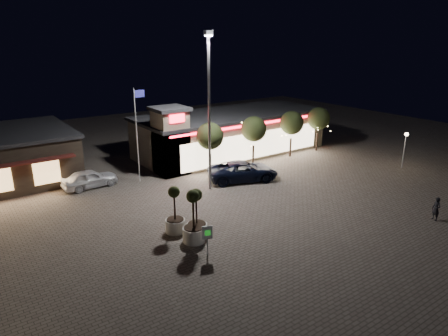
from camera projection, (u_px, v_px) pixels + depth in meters
ground at (252, 231)px, 25.63m from camera, size 90.00×90.00×0.00m
retail_building at (228, 133)px, 42.43m from camera, size 20.40×8.40×6.10m
floodlight_pole at (209, 104)px, 30.75m from camera, size 0.60×0.40×12.38m
flagpole at (137, 127)px, 33.20m from camera, size 0.95×0.10×8.00m
lamp_post_east at (405, 143)px, 37.38m from camera, size 0.36×0.36×3.48m
string_tree_a at (210, 136)px, 35.25m from camera, size 2.42×2.42×4.79m
string_tree_b at (254, 129)px, 37.99m from camera, size 2.42×2.42×4.79m
string_tree_c at (292, 123)px, 40.74m from camera, size 2.42×2.42×4.79m
string_tree_d at (319, 119)px, 42.93m from camera, size 2.42×2.42×4.79m
pickup_truck at (243, 171)px, 34.62m from camera, size 6.67×4.79×1.69m
white_sedan at (90, 179)px, 32.99m from camera, size 4.53×1.95×1.52m
pedestrian at (436, 209)px, 27.00m from camera, size 0.53×0.68×1.63m
planter_left at (197, 222)px, 24.65m from camera, size 1.30×1.30×3.20m
planter_mid at (194, 226)px, 24.08m from camera, size 1.37×1.37×3.36m
planter_right at (175, 218)px, 25.30m from camera, size 1.27×1.27×3.12m
valet_sign at (207, 235)px, 22.43m from camera, size 0.58×0.28×1.83m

